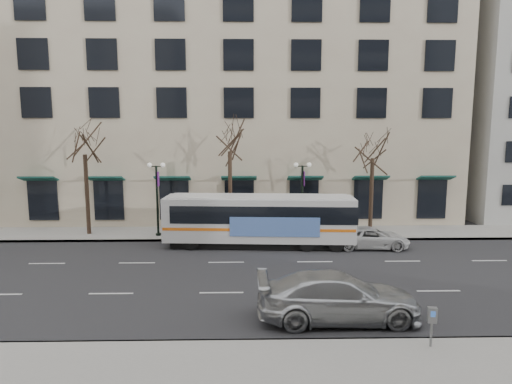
{
  "coord_description": "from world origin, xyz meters",
  "views": [
    {
      "loc": [
        1.18,
        -20.98,
        7.24
      ],
      "look_at": [
        1.68,
        2.27,
        4.0
      ],
      "focal_mm": 30.0,
      "sensor_mm": 36.0,
      "label": 1
    }
  ],
  "objects_px": {
    "tree_far_right": "(373,144)",
    "pay_station": "(432,318)",
    "tree_far_mid": "(230,137)",
    "lamp_post_left": "(157,196)",
    "city_bus": "(260,219)",
    "white_pickup": "(372,238)",
    "silver_car": "(338,297)",
    "tree_far_left": "(84,141)",
    "lamp_post_right": "(302,195)"
  },
  "relations": [
    {
      "from": "tree_far_right",
      "to": "lamp_post_right",
      "type": "xyz_separation_m",
      "value": [
        -4.99,
        -0.6,
        -3.48
      ]
    },
    {
      "from": "tree_far_mid",
      "to": "lamp_post_right",
      "type": "bearing_deg",
      "value": -6.83
    },
    {
      "from": "city_bus",
      "to": "pay_station",
      "type": "xyz_separation_m",
      "value": [
        5.27,
        -13.45,
        -0.65
      ]
    },
    {
      "from": "tree_far_right",
      "to": "pay_station",
      "type": "relative_size",
      "value": 5.93
    },
    {
      "from": "tree_far_left",
      "to": "white_pickup",
      "type": "height_order",
      "value": "tree_far_left"
    },
    {
      "from": "pay_station",
      "to": "lamp_post_right",
      "type": "bearing_deg",
      "value": 107.78
    },
    {
      "from": "tree_far_mid",
      "to": "silver_car",
      "type": "bearing_deg",
      "value": -71.33
    },
    {
      "from": "tree_far_mid",
      "to": "tree_far_left",
      "type": "bearing_deg",
      "value": -180.0
    },
    {
      "from": "lamp_post_left",
      "to": "silver_car",
      "type": "height_order",
      "value": "lamp_post_left"
    },
    {
      "from": "lamp_post_left",
      "to": "silver_car",
      "type": "relative_size",
      "value": 0.82
    },
    {
      "from": "city_bus",
      "to": "lamp_post_right",
      "type": "bearing_deg",
      "value": 42.67
    },
    {
      "from": "white_pickup",
      "to": "tree_far_mid",
      "type": "bearing_deg",
      "value": 71.34
    },
    {
      "from": "silver_car",
      "to": "white_pickup",
      "type": "bearing_deg",
      "value": -23.41
    },
    {
      "from": "tree_far_left",
      "to": "pay_station",
      "type": "distance_m",
      "value": 24.53
    },
    {
      "from": "city_bus",
      "to": "white_pickup",
      "type": "xyz_separation_m",
      "value": [
        7.03,
        -0.59,
        -1.14
      ]
    },
    {
      "from": "lamp_post_left",
      "to": "city_bus",
      "type": "distance_m",
      "value": 7.52
    },
    {
      "from": "tree_far_left",
      "to": "lamp_post_right",
      "type": "distance_m",
      "value": 15.48
    },
    {
      "from": "tree_far_left",
      "to": "city_bus",
      "type": "xyz_separation_m",
      "value": [
        12.03,
        -3.01,
        -4.92
      ]
    },
    {
      "from": "tree_far_mid",
      "to": "lamp_post_left",
      "type": "height_order",
      "value": "tree_far_mid"
    },
    {
      "from": "silver_car",
      "to": "pay_station",
      "type": "relative_size",
      "value": 4.66
    },
    {
      "from": "lamp_post_right",
      "to": "pay_station",
      "type": "xyz_separation_m",
      "value": [
        2.3,
        -15.86,
        -1.81
      ]
    },
    {
      "from": "tree_far_mid",
      "to": "white_pickup",
      "type": "distance_m",
      "value": 11.59
    },
    {
      "from": "tree_far_mid",
      "to": "city_bus",
      "type": "distance_m",
      "value": 6.28
    },
    {
      "from": "tree_far_right",
      "to": "city_bus",
      "type": "bearing_deg",
      "value": -159.3
    },
    {
      "from": "tree_far_left",
      "to": "white_pickup",
      "type": "distance_m",
      "value": 20.33
    },
    {
      "from": "tree_far_left",
      "to": "city_bus",
      "type": "bearing_deg",
      "value": -14.04
    },
    {
      "from": "tree_far_left",
      "to": "tree_far_mid",
      "type": "bearing_deg",
      "value": 0.0
    },
    {
      "from": "silver_car",
      "to": "tree_far_left",
      "type": "bearing_deg",
      "value": 45.87
    },
    {
      "from": "city_bus",
      "to": "silver_car",
      "type": "relative_size",
      "value": 1.92
    },
    {
      "from": "white_pickup",
      "to": "silver_car",
      "type": "bearing_deg",
      "value": 160.22
    },
    {
      "from": "lamp_post_right",
      "to": "city_bus",
      "type": "relative_size",
      "value": 0.43
    },
    {
      "from": "lamp_post_left",
      "to": "city_bus",
      "type": "height_order",
      "value": "lamp_post_left"
    },
    {
      "from": "white_pickup",
      "to": "pay_station",
      "type": "xyz_separation_m",
      "value": [
        -1.76,
        -12.86,
        0.49
      ]
    },
    {
      "from": "lamp_post_right",
      "to": "silver_car",
      "type": "height_order",
      "value": "lamp_post_right"
    },
    {
      "from": "tree_far_mid",
      "to": "pay_station",
      "type": "bearing_deg",
      "value": -66.07
    },
    {
      "from": "lamp_post_left",
      "to": "silver_car",
      "type": "bearing_deg",
      "value": -54.0
    },
    {
      "from": "tree_far_left",
      "to": "lamp_post_left",
      "type": "relative_size",
      "value": 1.6
    },
    {
      "from": "tree_far_left",
      "to": "silver_car",
      "type": "xyz_separation_m",
      "value": [
        14.72,
        -13.96,
        -5.78
      ]
    },
    {
      "from": "tree_far_right",
      "to": "silver_car",
      "type": "xyz_separation_m",
      "value": [
        -5.28,
        -13.96,
        -5.5
      ]
    },
    {
      "from": "silver_car",
      "to": "city_bus",
      "type": "bearing_deg",
      "value": 13.13
    },
    {
      "from": "tree_far_left",
      "to": "pay_station",
      "type": "height_order",
      "value": "tree_far_left"
    },
    {
      "from": "tree_far_left",
      "to": "lamp_post_right",
      "type": "bearing_deg",
      "value": -2.29
    },
    {
      "from": "tree_far_right",
      "to": "pay_station",
      "type": "height_order",
      "value": "tree_far_right"
    },
    {
      "from": "tree_far_mid",
      "to": "city_bus",
      "type": "xyz_separation_m",
      "value": [
        2.03,
        -3.01,
        -5.12
      ]
    },
    {
      "from": "lamp_post_right",
      "to": "city_bus",
      "type": "distance_m",
      "value": 4.0
    },
    {
      "from": "lamp_post_right",
      "to": "tree_far_right",
      "type": "bearing_deg",
      "value": 6.85
    },
    {
      "from": "lamp_post_right",
      "to": "silver_car",
      "type": "xyz_separation_m",
      "value": [
        -0.29,
        -13.36,
        -2.03
      ]
    },
    {
      "from": "city_bus",
      "to": "lamp_post_left",
      "type": "bearing_deg",
      "value": 164.73
    },
    {
      "from": "pay_station",
      "to": "white_pickup",
      "type": "bearing_deg",
      "value": 91.73
    },
    {
      "from": "lamp_post_left",
      "to": "tree_far_mid",
      "type": "bearing_deg",
      "value": 6.85
    }
  ]
}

